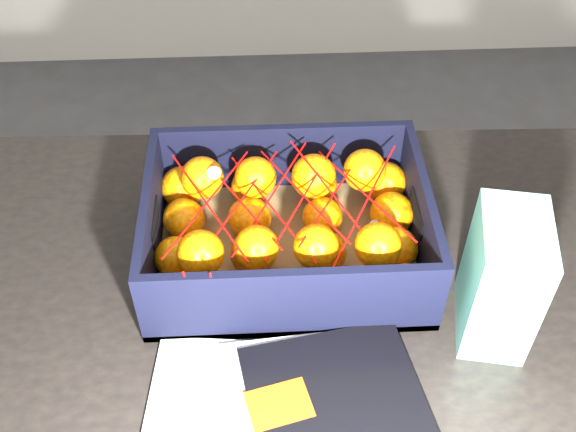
{
  "coord_description": "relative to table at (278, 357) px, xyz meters",
  "views": [
    {
      "loc": [
        0.07,
        -0.65,
        1.52
      ],
      "look_at": [
        0.1,
        -0.0,
        0.86
      ],
      "focal_mm": 43.02,
      "sensor_mm": 36.0,
      "label": 1
    }
  ],
  "objects": [
    {
      "name": "retail_carton",
      "position": [
        0.28,
        -0.02,
        0.19
      ],
      "size": [
        0.11,
        0.14,
        0.19
      ],
      "primitive_type": "cube",
      "rotation": [
        0.0,
        0.0,
        -0.2
      ],
      "color": "silver",
      "rests_on": "table"
    },
    {
      "name": "table",
      "position": [
        0.0,
        0.0,
        0.0
      ],
      "size": [
        1.22,
        0.83,
        0.75
      ],
      "color": "black",
      "rests_on": "ground"
    },
    {
      "name": "clementine_heap",
      "position": [
        0.02,
        0.11,
        0.16
      ],
      "size": [
        0.38,
        0.28,
        0.11
      ],
      "color": "orange",
      "rests_on": "produce_crate"
    },
    {
      "name": "produce_crate",
      "position": [
        0.02,
        0.11,
        0.14
      ],
      "size": [
        0.39,
        0.29,
        0.13
      ],
      "color": "olive",
      "rests_on": "table"
    },
    {
      "name": "mesh_net",
      "position": [
        0.01,
        0.11,
        0.21
      ],
      "size": [
        0.32,
        0.26,
        0.09
      ],
      "color": "red",
      "rests_on": "clementine_heap"
    }
  ]
}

